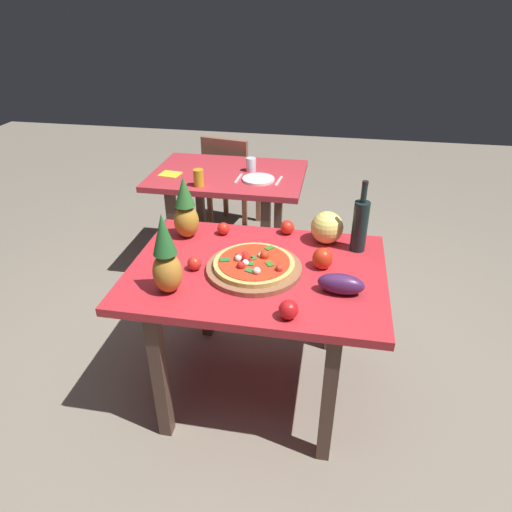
{
  "coord_description": "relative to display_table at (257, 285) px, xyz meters",
  "views": [
    {
      "loc": [
        0.32,
        -1.8,
        1.88
      ],
      "look_at": [
        -0.01,
        0.03,
        0.8
      ],
      "focal_mm": 32.19,
      "sensor_mm": 36.0,
      "label": 1
    }
  ],
  "objects": [
    {
      "name": "knife_utensil",
      "position": [
        -0.05,
        1.12,
        0.1
      ],
      "size": [
        0.03,
        0.18,
        0.01
      ],
      "primitive_type": "cube",
      "rotation": [
        0.0,
        0.0,
        -0.1
      ],
      "color": "silver",
      "rests_on": "background_table"
    },
    {
      "name": "dinner_plate",
      "position": [
        -0.19,
        1.12,
        0.1
      ],
      "size": [
        0.22,
        0.22,
        0.02
      ],
      "primitive_type": "cylinder",
      "color": "white",
      "rests_on": "background_table"
    },
    {
      "name": "drinking_glass_juice",
      "position": [
        -0.56,
        0.95,
        0.15
      ],
      "size": [
        0.07,
        0.07,
        0.11
      ],
      "primitive_type": "cylinder",
      "color": "gold",
      "rests_on": "background_table"
    },
    {
      "name": "tomato_at_corner",
      "position": [
        0.19,
        -0.35,
        0.14
      ],
      "size": [
        0.08,
        0.08,
        0.08
      ],
      "primitive_type": "sphere",
      "color": "red",
      "rests_on": "display_table"
    },
    {
      "name": "napkin_folded",
      "position": [
        -0.82,
        1.12,
        0.1
      ],
      "size": [
        0.15,
        0.14,
        0.01
      ],
      "primitive_type": "cube",
      "rotation": [
        0.0,
        0.0,
        -0.13
      ],
      "color": "yellow",
      "rests_on": "background_table"
    },
    {
      "name": "drinking_glass_water",
      "position": [
        -0.27,
        1.3,
        0.14
      ],
      "size": [
        0.07,
        0.07,
        0.1
      ],
      "primitive_type": "cylinder",
      "color": "silver",
      "rests_on": "background_table"
    },
    {
      "name": "pineapple_right",
      "position": [
        -0.34,
        -0.25,
        0.26
      ],
      "size": [
        0.13,
        0.13,
        0.37
      ],
      "color": "#BB812E",
      "rests_on": "display_table"
    },
    {
      "name": "melon",
      "position": [
        0.3,
        0.32,
        0.18
      ],
      "size": [
        0.17,
        0.17,
        0.17
      ],
      "primitive_type": "sphere",
      "color": "#E5D569",
      "rests_on": "display_table"
    },
    {
      "name": "display_table",
      "position": [
        0.0,
        0.0,
        0.0
      ],
      "size": [
        1.19,
        0.86,
        0.75
      ],
      "color": "#4F352B",
      "rests_on": "ground_plane"
    },
    {
      "name": "pineapple_left",
      "position": [
        -0.42,
        0.25,
        0.24
      ],
      "size": [
        0.13,
        0.13,
        0.33
      ],
      "color": "#AF802A",
      "rests_on": "display_table"
    },
    {
      "name": "fork_utensil",
      "position": [
        -0.33,
        1.12,
        0.1
      ],
      "size": [
        0.02,
        0.18,
        0.01
      ],
      "primitive_type": "cube",
      "rotation": [
        0.0,
        0.0,
        -0.04
      ],
      "color": "silver",
      "rests_on": "background_table"
    },
    {
      "name": "pizza",
      "position": [
        -0.01,
        -0.03,
        0.14
      ],
      "size": [
        0.38,
        0.38,
        0.06
      ],
      "color": "tan",
      "rests_on": "pizza_board"
    },
    {
      "name": "bell_pepper",
      "position": [
        0.3,
        0.06,
        0.14
      ],
      "size": [
        0.09,
        0.09,
        0.1
      ],
      "primitive_type": "ellipsoid",
      "color": "red",
      "rests_on": "display_table"
    },
    {
      "name": "tomato_beside_pepper",
      "position": [
        0.1,
        0.37,
        0.13
      ],
      "size": [
        0.08,
        0.08,
        0.08
      ],
      "primitive_type": "sphere",
      "color": "red",
      "rests_on": "display_table"
    },
    {
      "name": "wine_bottle",
      "position": [
        0.46,
        0.26,
        0.23
      ],
      "size": [
        0.08,
        0.08,
        0.36
      ],
      "color": "black",
      "rests_on": "display_table"
    },
    {
      "name": "ground_plane",
      "position": [
        0.0,
        0.0,
        -0.66
      ],
      "size": [
        10.0,
        10.0,
        0.0
      ],
      "primitive_type": "plane",
      "color": "gray"
    },
    {
      "name": "tomato_by_bottle",
      "position": [
        -0.24,
        0.31,
        0.13
      ],
      "size": [
        0.07,
        0.07,
        0.07
      ],
      "primitive_type": "sphere",
      "color": "red",
      "rests_on": "display_table"
    },
    {
      "name": "eggplant",
      "position": [
        0.39,
        -0.13,
        0.14
      ],
      "size": [
        0.21,
        0.1,
        0.09
      ],
      "primitive_type": "ellipsoid",
      "rotation": [
        0.0,
        0.0,
        3.07
      ],
      "color": "#48204F",
      "rests_on": "display_table"
    },
    {
      "name": "dining_chair",
      "position": [
        -0.56,
        1.84,
        -0.18
      ],
      "size": [
        0.47,
        0.47,
        0.85
      ],
      "rotation": [
        0.0,
        0.0,
        2.95
      ],
      "color": "brown",
      "rests_on": "ground_plane"
    },
    {
      "name": "background_table",
      "position": [
        -0.43,
        1.23,
        -0.02
      ],
      "size": [
        1.07,
        0.75,
        0.75
      ],
      "color": "#4F352B",
      "rests_on": "ground_plane"
    },
    {
      "name": "pizza_board",
      "position": [
        -0.01,
        -0.02,
        0.11
      ],
      "size": [
        0.44,
        0.44,
        0.02
      ],
      "primitive_type": "cylinder",
      "color": "brown",
      "rests_on": "display_table"
    },
    {
      "name": "tomato_near_board",
      "position": [
        -0.28,
        -0.06,
        0.13
      ],
      "size": [
        0.07,
        0.07,
        0.07
      ],
      "primitive_type": "sphere",
      "color": "red",
      "rests_on": "display_table"
    }
  ]
}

